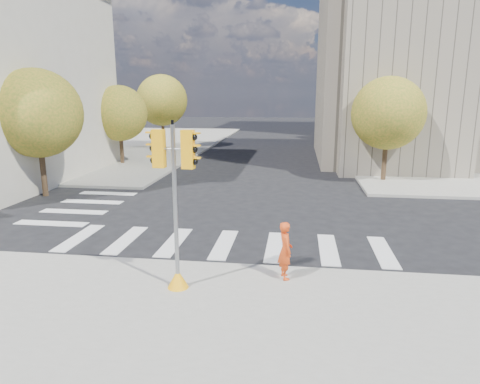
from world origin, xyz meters
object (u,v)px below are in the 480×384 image
lamp_near (384,103)px  traffic_signal (176,220)px  lamp_far (357,100)px  photographer (285,250)px

lamp_near → traffic_signal: (-8.68, -19.82, -2.57)m
lamp_near → lamp_far: bearing=90.0°
lamp_near → traffic_signal: lamp_near is taller
traffic_signal → photographer: bearing=23.8°
lamp_far → photographer: size_ratio=4.99×
traffic_signal → lamp_far: bearing=80.0°
traffic_signal → photographer: (2.79, 0.98, -1.04)m
lamp_near → photographer: lamp_near is taller
lamp_far → traffic_signal: lamp_far is taller
photographer → lamp_far: bearing=-27.9°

